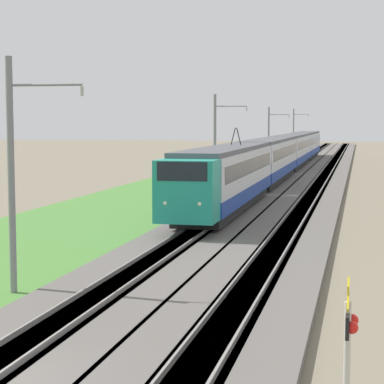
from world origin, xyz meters
TOP-DOWN VIEW (x-y plane):
  - ballast_main at (50.00, 0.00)m, footprint 240.00×4.40m
  - ballast_adjacent at (50.00, -4.27)m, footprint 240.00×4.40m
  - track_main at (50.00, 0.00)m, footprint 240.00×1.57m
  - track_adjacent at (50.00, -4.27)m, footprint 240.00×1.57m
  - grass_verge at (50.00, 6.54)m, footprint 240.00×11.17m
  - passenger_train at (62.34, 0.00)m, footprint 87.22×2.87m
  - crossing_signal_far at (-1.50, -7.50)m, footprint 0.70×0.23m
  - catenary_mast_near at (8.26, 3.00)m, footprint 0.22×2.56m
  - catenary_mast_mid at (41.94, 3.00)m, footprint 0.22×2.56m
  - catenary_mast_far at (75.63, 3.00)m, footprint 0.22×2.56m
  - catenary_mast_distant at (109.31, 3.00)m, footprint 0.22×2.56m

SIDE VIEW (x-z plane):
  - grass_verge at x=50.00m, z-range 0.00..0.12m
  - ballast_main at x=50.00m, z-range 0.00..0.30m
  - ballast_adjacent at x=50.00m, z-range 0.00..0.30m
  - track_main at x=50.00m, z-range -0.07..0.38m
  - track_adjacent at x=50.00m, z-range -0.07..0.38m
  - crossing_signal_far at x=-1.50m, z-range 0.33..3.40m
  - passenger_train at x=62.34m, z-range -0.16..5.01m
  - catenary_mast_far at x=75.63m, z-range 0.13..7.40m
  - catenary_mast_near at x=8.26m, z-range 0.14..7.70m
  - catenary_mast_mid at x=41.94m, z-range 0.14..7.72m
  - catenary_mast_distant at x=109.31m, z-range 0.14..7.74m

